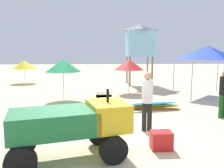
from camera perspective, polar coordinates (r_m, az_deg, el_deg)
The scene contains 12 objects.
ground at distance 6.61m, azimuth -0.73°, elevation -12.76°, with size 80.00×80.00×0.00m, color beige.
utility_cart at distance 5.23m, azimuth -9.59°, elevation -9.36°, with size 2.77×1.85×1.50m.
stacked_plastic_chairs at distance 7.42m, azimuth -2.00°, elevation -5.24°, with size 0.48×0.48×1.11m.
surfboard_pile at distance 9.71m, azimuth 9.63°, elevation -5.21°, with size 2.41×0.74×0.32m.
lifeguard_near_left at distance 9.11m, azimuth 25.49°, elevation -1.49°, with size 0.32×0.32×1.70m.
lifeguard_near_center at distance 6.94m, azimuth 8.55°, elevation -3.19°, with size 0.32×0.32×1.75m.
popup_canopy at distance 13.41m, azimuth 22.10°, elevation 7.03°, with size 2.68×2.68×2.65m.
lifeguard_tower at distance 17.15m, azimuth 6.68°, elevation 10.44°, with size 1.98×1.98×4.27m.
beach_umbrella_left at distance 13.49m, azimuth 4.14°, elevation 4.71°, with size 1.72×1.72×1.92m.
beach_umbrella_mid at distance 11.75m, azimuth -11.75°, elevation 4.40°, with size 1.74×1.74×1.98m.
beach_umbrella_far at distance 19.00m, azimuth -20.50°, elevation 4.42°, with size 1.82×1.82×1.71m.
cooler_box at distance 5.92m, azimuth 11.83°, elevation -13.19°, with size 0.50×0.37×0.43m, color red.
Camera 1 is at (-0.32, -6.19, 2.31)m, focal length 37.75 mm.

